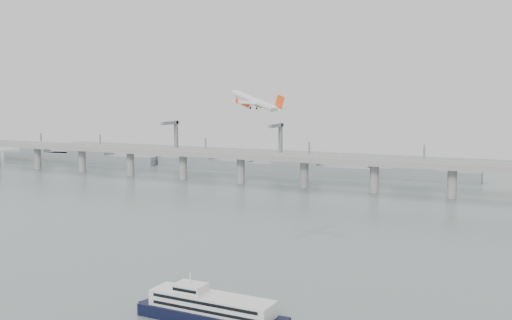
% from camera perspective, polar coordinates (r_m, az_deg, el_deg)
% --- Properties ---
extents(ground, '(900.00, 900.00, 0.00)m').
position_cam_1_polar(ground, '(235.26, -5.76, -10.13)').
color(ground, slate).
rests_on(ground, ground).
extents(bridge, '(800.00, 22.00, 23.90)m').
position_cam_1_polar(bridge, '(413.47, 8.37, -0.47)').
color(bridge, gray).
rests_on(bridge, ground).
extents(distant_fleet, '(453.00, 60.90, 40.00)m').
position_cam_1_polar(distant_fleet, '(536.20, -5.57, -0.08)').
color(distant_fleet, slate).
rests_on(distant_fleet, ground).
extents(ferry, '(75.74, 14.37, 14.28)m').
position_cam_1_polar(ferry, '(180.66, -4.24, -14.03)').
color(ferry, black).
rests_on(ferry, ground).
extents(airliner, '(38.18, 35.24, 14.14)m').
position_cam_1_polar(airliner, '(325.69, -0.08, 5.60)').
color(airliner, white).
rests_on(airliner, ground).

